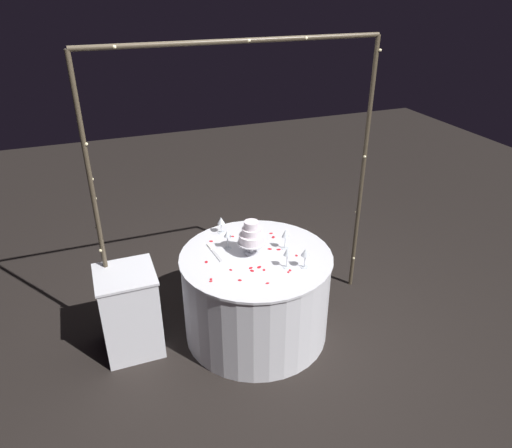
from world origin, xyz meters
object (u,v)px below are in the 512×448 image
object	(u,v)px
side_table	(130,311)
tiered_cake	(251,235)
wine_glass_3	(227,235)
wine_glass_0	(221,221)
wine_glass_2	(285,235)
cake_knife	(213,251)
wine_glass_1	(305,253)
main_table	(256,295)
wine_glass_4	(287,253)
decorative_arch	(241,149)

from	to	relation	value
side_table	tiered_cake	world-z (taller)	tiered_cake
wine_glass_3	wine_glass_0	bearing A→B (deg)	83.73
wine_glass_2	side_table	bearing A→B (deg)	173.26
cake_knife	wine_glass_1	bearing A→B (deg)	-38.56
tiered_cake	cake_knife	world-z (taller)	tiered_cake
main_table	wine_glass_4	xyz separation A→B (m)	(0.16, -0.24, 0.50)
wine_glass_0	wine_glass_2	world-z (taller)	wine_glass_2
decorative_arch	main_table	xyz separation A→B (m)	(0.00, -0.32, -1.15)
side_table	wine_glass_0	distance (m)	1.04
wine_glass_4	main_table	bearing A→B (deg)	123.67
main_table	wine_glass_2	xyz separation A→B (m)	(0.26, 0.02, 0.51)
main_table	wine_glass_4	bearing A→B (deg)	-56.33
main_table	cake_knife	world-z (taller)	cake_knife
side_table	tiered_cake	xyz separation A→B (m)	(0.98, -0.13, 0.56)
wine_glass_4	decorative_arch	bearing A→B (deg)	106.05
wine_glass_1	wine_glass_3	world-z (taller)	wine_glass_1
tiered_cake	wine_glass_1	world-z (taller)	tiered_cake
wine_glass_3	wine_glass_2	bearing A→B (deg)	-20.89
wine_glass_4	wine_glass_3	bearing A→B (deg)	128.19
wine_glass_0	cake_knife	bearing A→B (deg)	-118.52
wine_glass_0	cake_knife	size ratio (longest dim) A/B	0.50
main_table	side_table	xyz separation A→B (m)	(-1.00, 0.17, -0.02)
wine_glass_4	cake_knife	size ratio (longest dim) A/B	0.56
main_table	tiered_cake	xyz separation A→B (m)	(-0.02, 0.04, 0.54)
main_table	cake_knife	bearing A→B (deg)	149.56
decorative_arch	wine_glass_1	world-z (taller)	decorative_arch
wine_glass_1	wine_glass_4	bearing A→B (deg)	158.04
wine_glass_2	wine_glass_1	bearing A→B (deg)	-85.31
decorative_arch	tiered_cake	size ratio (longest dim) A/B	8.09
decorative_arch	wine_glass_3	size ratio (longest dim) A/B	14.44
wine_glass_0	cake_knife	xyz separation A→B (m)	(-0.15, -0.28, -0.11)
wine_glass_2	cake_knife	world-z (taller)	wine_glass_2
wine_glass_0	wine_glass_3	world-z (taller)	wine_glass_3
tiered_cake	wine_glass_4	xyz separation A→B (m)	(0.18, -0.28, -0.04)
main_table	wine_glass_1	world-z (taller)	wine_glass_1
main_table	side_table	size ratio (longest dim) A/B	1.68
wine_glass_1	cake_knife	distance (m)	0.75
tiered_cake	wine_glass_4	distance (m)	0.33
main_table	side_table	bearing A→B (deg)	170.46
wine_glass_0	wine_glass_1	size ratio (longest dim) A/B	0.91
decorative_arch	main_table	bearing A→B (deg)	-89.78
wine_glass_0	wine_glass_1	world-z (taller)	wine_glass_1
wine_glass_1	wine_glass_4	distance (m)	0.13
side_table	wine_glass_0	bearing A→B (deg)	18.59
main_table	wine_glass_1	size ratio (longest dim) A/B	7.47
side_table	cake_knife	distance (m)	0.81
wine_glass_3	wine_glass_1	bearing A→B (deg)	-45.96
wine_glass_0	tiered_cake	bearing A→B (deg)	-73.77
wine_glass_1	wine_glass_3	bearing A→B (deg)	134.04
tiered_cake	wine_glass_0	world-z (taller)	tiered_cake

